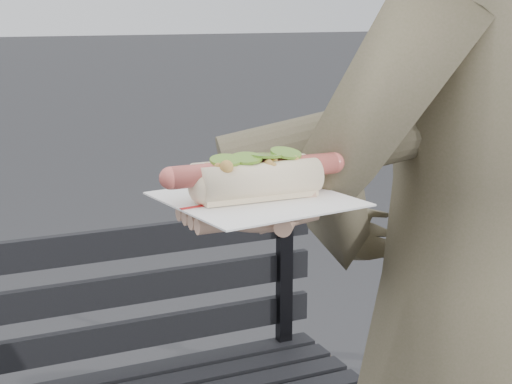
% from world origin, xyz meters
% --- Properties ---
extents(person, '(0.78, 0.61, 1.89)m').
position_xyz_m(person, '(0.48, 0.03, 0.94)').
color(person, brown).
rests_on(person, ground).
extents(held_hotdog, '(0.63, 0.31, 0.20)m').
position_xyz_m(held_hotdog, '(0.27, -0.00, 1.26)').
color(held_hotdog, brown).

